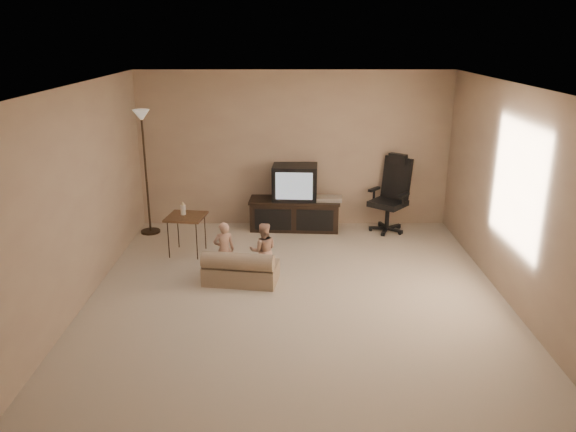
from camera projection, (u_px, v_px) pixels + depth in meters
name	position (u px, v px, depth m)	size (l,w,h in m)	color
floor	(297.00, 297.00, 6.79)	(5.50, 5.50, 0.00)	beige
room_shell	(297.00, 175.00, 6.31)	(5.50, 5.50, 5.50)	silver
tv_stand	(295.00, 203.00, 9.02)	(1.49, 0.63, 1.05)	black
office_chair	(390.00, 204.00, 8.94)	(0.80, 0.80, 1.23)	black
side_table	(186.00, 217.00, 7.96)	(0.59, 0.59, 0.77)	brown
floor_lamp	(144.00, 145.00, 8.53)	(0.30, 0.30, 1.95)	#2F2215
child_sofa	(240.00, 270.00, 7.11)	(0.99, 0.65, 0.45)	tan
toddler_left	(224.00, 250.00, 7.23)	(0.27, 0.20, 0.75)	tan
toddler_right	(263.00, 250.00, 7.23)	(0.36, 0.20, 0.74)	tan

